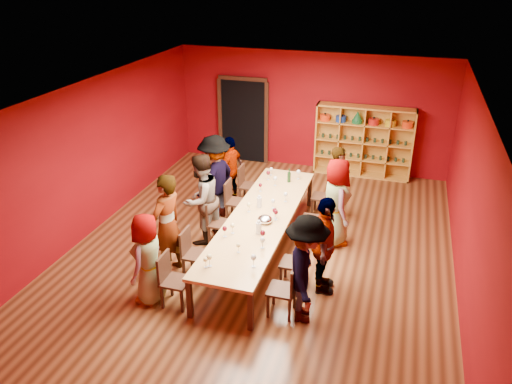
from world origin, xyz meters
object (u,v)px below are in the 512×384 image
at_px(tasting_table, 261,218).
at_px(chair_person_left_2, 216,220).
at_px(person_left_0, 148,259).
at_px(chair_person_left_0, 171,277).
at_px(person_left_3, 215,178).
at_px(shelving_unit, 364,138).
at_px(person_left_1, 167,225).
at_px(person_left_2, 201,199).
at_px(chair_person_left_3, 233,199).
at_px(person_left_4, 231,170).
at_px(chair_person_right_4, 326,195).
at_px(person_right_0, 306,270).
at_px(spittoon_bowl, 265,219).
at_px(wine_bottle, 289,177).
at_px(chair_person_right_3, 316,217).
at_px(person_right_3, 336,202).
at_px(person_right_4, 339,183).
at_px(chair_person_left_4, 246,183).
at_px(person_right_1, 324,246).
at_px(chair_person_right_1, 298,260).
at_px(chair_person_right_0, 287,287).
at_px(chair_person_left_1, 192,251).

xyz_separation_m(tasting_table, chair_person_left_2, (-0.91, 0.05, -0.20)).
bearing_deg(person_left_0, chair_person_left_2, 170.36).
bearing_deg(chair_person_left_0, person_left_3, 97.56).
bearing_deg(shelving_unit, person_left_1, -116.70).
height_order(person_left_2, chair_person_left_3, person_left_2).
bearing_deg(person_left_1, chair_person_left_3, -178.34).
relative_size(shelving_unit, person_left_4, 1.56).
xyz_separation_m(chair_person_left_3, chair_person_right_4, (1.82, 0.78, 0.00)).
xyz_separation_m(person_right_0, spittoon_bowl, (-1.05, 1.43, -0.06)).
relative_size(chair_person_left_3, wine_bottle, 2.96).
bearing_deg(person_left_3, chair_person_right_3, 94.55).
distance_m(person_right_3, wine_bottle, 1.46).
height_order(shelving_unit, person_right_3, shelving_unit).
relative_size(chair_person_right_4, person_right_4, 0.56).
distance_m(person_left_4, person_right_4, 2.43).
xyz_separation_m(chair_person_left_4, person_right_0, (2.10, -3.53, 0.38)).
height_order(person_left_1, person_left_2, person_left_1).
bearing_deg(person_right_1, person_right_3, -6.93).
height_order(shelving_unit, chair_person_left_3, shelving_unit).
bearing_deg(person_left_2, chair_person_right_4, 148.72).
distance_m(person_left_2, chair_person_right_1, 2.34).
height_order(chair_person_right_0, chair_person_right_1, same).
height_order(person_left_2, wine_bottle, person_left_2).
bearing_deg(person_right_1, wine_bottle, 16.30).
distance_m(person_left_2, person_left_4, 1.84).
xyz_separation_m(chair_person_left_0, person_left_4, (-0.36, 3.81, 0.28)).
relative_size(tasting_table, chair_person_right_3, 5.06).
relative_size(chair_person_right_4, wine_bottle, 2.96).
bearing_deg(person_left_1, chair_person_left_1, 102.92).
distance_m(person_left_3, chair_person_right_4, 2.38).
distance_m(chair_person_right_0, chair_person_right_1, 0.79).
distance_m(tasting_table, chair_person_left_3, 1.39).
distance_m(tasting_table, chair_person_left_0, 2.14).
height_order(person_right_3, wine_bottle, person_right_3).
bearing_deg(person_left_1, tasting_table, 142.80).
bearing_deg(person_right_0, chair_person_left_2, 39.77).
relative_size(person_right_3, spittoon_bowl, 6.41).
bearing_deg(wine_bottle, person_left_0, -111.51).
relative_size(chair_person_left_0, chair_person_left_1, 1.00).
distance_m(chair_person_left_3, person_left_3, 0.58).
bearing_deg(spittoon_bowl, person_left_1, -148.66).
bearing_deg(spittoon_bowl, person_left_4, 123.86).
bearing_deg(person_right_1, person_left_2, 61.13).
height_order(person_left_4, chair_person_right_4, person_left_4).
height_order(person_right_0, person_right_3, person_right_0).
bearing_deg(spittoon_bowl, chair_person_right_4, 69.15).
xyz_separation_m(tasting_table, person_right_0, (1.19, -1.65, 0.18)).
xyz_separation_m(chair_person_left_0, chair_person_left_4, (0.00, 3.81, 0.00)).
relative_size(person_left_3, person_right_1, 1.08).
bearing_deg(chair_person_left_2, person_right_3, 17.70).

